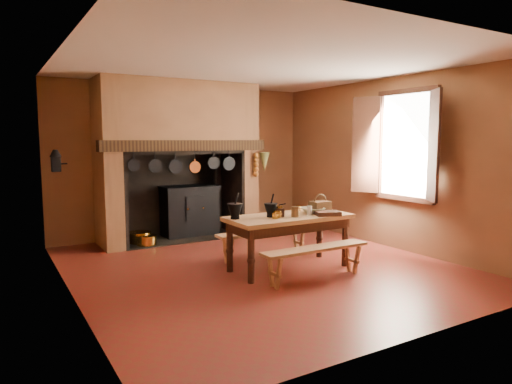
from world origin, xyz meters
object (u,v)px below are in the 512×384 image
iron_range (190,210)px  work_table (289,224)px  bench_front (316,255)px  wicker_basket (320,206)px  coffee_grinder (279,212)px  mixing_bowl (313,210)px

iron_range → work_table: iron_range is taller
bench_front → wicker_basket: size_ratio=5.49×
coffee_grinder → mixing_bowl: size_ratio=0.55×
work_table → mixing_bowl: size_ratio=5.33×
coffee_grinder → wicker_basket: 0.73m
mixing_bowl → wicker_basket: wicker_basket is taller
work_table → coffee_grinder: 0.25m
iron_range → mixing_bowl: (0.73, -2.77, 0.31)m
work_table → wicker_basket: 0.60m
mixing_bowl → wicker_basket: size_ratio=1.16×
iron_range → work_table: 2.78m
coffee_grinder → mixing_bowl: 0.57m
wicker_basket → bench_front: bearing=-131.6°
bench_front → mixing_bowl: mixing_bowl is taller
coffee_grinder → wicker_basket: wicker_basket is taller
iron_range → bench_front: iron_range is taller
work_table → coffee_grinder: size_ratio=9.69×
work_table → coffee_grinder: bearing=-178.9°
coffee_grinder → work_table: bearing=22.9°
work_table → mixing_bowl: (0.41, -0.01, 0.16)m
mixing_bowl → wicker_basket: 0.17m
bench_front → iron_range: bearing=95.5°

